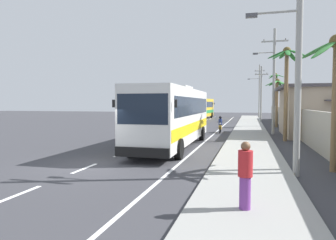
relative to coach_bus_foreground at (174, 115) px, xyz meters
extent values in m
plane|color=#3A3A3F|center=(-2.10, -6.73, -2.05)|extent=(160.00, 160.00, 0.00)
cube|color=#999993|center=(4.70, 3.27, -1.98)|extent=(3.20, 90.00, 0.14)
cube|color=white|center=(-2.10, -11.25, -2.05)|extent=(0.16, 2.00, 0.01)
cube|color=white|center=(-2.10, -7.38, -2.05)|extent=(0.16, 2.00, 0.01)
cube|color=white|center=(-2.10, -3.52, -2.05)|extent=(0.16, 2.00, 0.01)
cube|color=white|center=(-2.10, 0.35, -2.05)|extent=(0.16, 2.00, 0.01)
cube|color=white|center=(-2.10, 4.22, -2.05)|extent=(0.16, 2.00, 0.01)
cube|color=white|center=(-2.10, 8.09, -2.05)|extent=(0.16, 2.00, 0.01)
cube|color=white|center=(-2.10, 11.96, -2.05)|extent=(0.16, 2.00, 0.01)
cube|color=white|center=(-2.10, 15.83, -2.05)|extent=(0.16, 2.00, 0.01)
cube|color=white|center=(-2.10, 19.70, -2.05)|extent=(0.16, 2.00, 0.01)
cube|color=white|center=(-2.10, 23.57, -2.05)|extent=(0.16, 2.00, 0.01)
cube|color=white|center=(-2.10, 27.44, -2.05)|extent=(0.16, 2.00, 0.01)
cube|color=white|center=(-2.10, 31.30, -2.05)|extent=(0.16, 2.00, 0.01)
cube|color=white|center=(-2.10, 35.17, -2.05)|extent=(0.16, 2.00, 0.01)
cube|color=white|center=(-2.10, 39.04, -2.05)|extent=(0.16, 2.00, 0.01)
cube|color=white|center=(-2.10, 42.91, -2.05)|extent=(0.16, 2.00, 0.01)
cube|color=white|center=(1.58, 8.27, -2.05)|extent=(0.14, 70.00, 0.01)
cube|color=#9E998E|center=(8.50, 7.27, -0.89)|extent=(0.24, 60.00, 2.33)
cube|color=silver|center=(0.00, -0.03, -0.02)|extent=(2.72, 12.27, 3.28)
cube|color=#192333|center=(0.00, 0.17, 0.55)|extent=(2.74, 11.29, 1.05)
cube|color=#192333|center=(0.06, -6.11, 0.47)|extent=(2.39, 0.12, 1.38)
cube|color=yellow|center=(0.00, -0.03, -0.76)|extent=(2.75, 12.02, 0.59)
cube|color=black|center=(0.06, -6.20, -1.46)|extent=(2.54, 0.19, 0.44)
cube|color=#B7B7B7|center=(-0.02, 1.50, 1.75)|extent=(1.45, 2.71, 0.28)
cube|color=black|center=(1.54, -5.88, 0.71)|extent=(0.12, 0.08, 0.36)
cube|color=black|center=(-1.42, -5.91, 0.71)|extent=(0.12, 0.08, 0.36)
cylinder|color=black|center=(1.31, -4.30, -1.53)|extent=(0.33, 1.04, 1.04)
cylinder|color=black|center=(-1.23, -4.32, -1.53)|extent=(0.33, 1.04, 1.04)
cylinder|color=black|center=(1.23, 3.66, -1.53)|extent=(0.33, 1.04, 1.04)
cylinder|color=black|center=(-1.31, 3.63, -1.53)|extent=(0.33, 1.04, 1.04)
cube|color=gold|center=(-3.82, 35.24, -0.06)|extent=(3.28, 11.41, 3.20)
cube|color=#192333|center=(-3.83, 35.04, 0.49)|extent=(3.25, 10.51, 1.02)
cube|color=#192333|center=(-3.42, 40.82, 0.41)|extent=(2.30, 0.26, 1.34)
cube|color=#1E843D|center=(-3.82, 35.24, -0.78)|extent=(3.30, 11.18, 0.58)
cube|color=black|center=(-3.42, 40.91, -1.46)|extent=(2.45, 0.33, 0.44)
cube|color=#B7B7B7|center=(-3.91, 33.84, 1.67)|extent=(1.54, 2.57, 0.28)
cube|color=black|center=(-4.86, 40.71, 0.65)|extent=(0.13, 0.09, 0.36)
cube|color=black|center=(-2.01, 40.51, 0.65)|extent=(0.13, 0.09, 0.36)
cylinder|color=black|center=(-4.76, 39.26, -1.53)|extent=(0.39, 1.06, 1.04)
cylinder|color=black|center=(-2.32, 39.09, -1.53)|extent=(0.39, 1.06, 1.04)
cylinder|color=black|center=(-5.27, 31.96, -1.53)|extent=(0.39, 1.06, 1.04)
cylinder|color=black|center=(-2.83, 31.79, -1.53)|extent=(0.39, 1.06, 1.04)
cylinder|color=black|center=(2.05, 9.28, -1.75)|extent=(0.14, 0.60, 0.60)
cylinder|color=black|center=(1.97, 10.64, -1.75)|extent=(0.16, 0.61, 0.60)
cube|color=gold|center=(2.02, 9.91, -1.53)|extent=(0.30, 1.11, 0.36)
cube|color=black|center=(2.00, 10.21, -1.33)|extent=(0.27, 0.61, 0.12)
cylinder|color=gray|center=(2.05, 9.40, -1.45)|extent=(0.08, 0.32, 0.67)
cylinder|color=black|center=(2.04, 9.50, -1.01)|extent=(0.56, 0.07, 0.04)
sphere|color=#EAEACC|center=(2.05, 9.38, -1.15)|extent=(0.14, 0.14, 0.14)
cylinder|color=navy|center=(2.00, 10.16, -1.04)|extent=(0.32, 0.32, 0.59)
sphere|color=black|center=(2.00, 10.16, -0.62)|extent=(0.26, 0.26, 0.26)
cylinder|color=#75388E|center=(4.59, -11.13, -1.50)|extent=(0.28, 0.28, 0.82)
cylinder|color=red|center=(4.59, -11.13, -0.77)|extent=(0.36, 0.36, 0.65)
sphere|color=brown|center=(4.59, -11.13, -0.34)|extent=(0.24, 0.24, 0.24)
cylinder|color=#9E9E99|center=(6.40, -6.55, 2.37)|extent=(0.24, 0.24, 8.84)
cylinder|color=#9E9E99|center=(5.54, -6.55, 4.15)|extent=(1.72, 0.09, 0.09)
cube|color=#4C4C51|center=(4.69, -6.55, 4.09)|extent=(0.44, 0.24, 0.14)
cylinder|color=#9E9E99|center=(6.73, 9.82, 2.63)|extent=(0.24, 0.24, 9.37)
cube|color=#9E9E99|center=(6.73, 9.82, 6.21)|extent=(2.26, 0.12, 0.12)
cylinder|color=#4C4742|center=(5.82, 9.82, 6.33)|extent=(0.08, 0.08, 0.16)
cylinder|color=#4C4742|center=(7.63, 9.82, 6.33)|extent=(0.08, 0.08, 0.16)
cylinder|color=#9E9E99|center=(5.91, 9.82, 5.24)|extent=(1.64, 0.09, 0.09)
cube|color=#4C4C51|center=(5.09, 9.82, 5.18)|extent=(0.44, 0.24, 0.14)
cylinder|color=#9E9E99|center=(6.22, 26.19, 1.95)|extent=(0.24, 0.24, 8.00)
cube|color=#9E9E99|center=(6.22, 26.19, 4.81)|extent=(1.83, 0.12, 0.12)
cylinder|color=#4C4742|center=(5.49, 26.19, 4.93)|extent=(0.08, 0.08, 0.16)
cylinder|color=#4C4742|center=(6.95, 26.19, 4.93)|extent=(0.08, 0.08, 0.16)
cylinder|color=#9E9E99|center=(6.44, 42.56, 3.05)|extent=(0.24, 0.24, 10.20)
cube|color=#9E9E99|center=(6.44, 42.56, 6.95)|extent=(1.90, 0.12, 0.12)
cylinder|color=#4C4742|center=(5.68, 42.56, 7.07)|extent=(0.08, 0.08, 0.16)
cylinder|color=#4C4742|center=(7.20, 42.56, 7.07)|extent=(0.08, 0.08, 0.16)
cylinder|color=#9E9E99|center=(5.44, 42.56, 5.49)|extent=(2.00, 0.09, 0.09)
cube|color=#4C4C51|center=(4.44, 42.56, 5.43)|extent=(0.44, 0.24, 0.14)
cylinder|color=brown|center=(7.97, -5.34, 0.54)|extent=(0.24, 0.24, 5.18)
ellipsoid|color=#3D893D|center=(7.34, -4.99, 2.92)|extent=(1.47, 1.04, 0.72)
ellipsoid|color=#3D893D|center=(7.44, -5.75, 2.82)|extent=(1.33, 1.14, 0.91)
cylinder|color=brown|center=(8.58, 32.43, 1.58)|extent=(0.27, 0.27, 7.27)
ellipsoid|color=#28702D|center=(9.25, 32.44, 5.08)|extent=(1.39, 0.39, 0.58)
ellipsoid|color=#28702D|center=(8.74, 33.06, 5.05)|extent=(0.67, 1.40, 0.65)
ellipsoid|color=#28702D|center=(8.10, 32.85, 5.02)|extent=(1.24, 1.15, 0.70)
ellipsoid|color=#28702D|center=(8.08, 31.97, 5.12)|extent=(1.27, 1.21, 0.51)
ellipsoid|color=#28702D|center=(8.75, 31.76, 5.13)|extent=(0.70, 1.44, 0.50)
sphere|color=brown|center=(8.58, 32.43, 5.27)|extent=(0.56, 0.56, 0.56)
cylinder|color=brown|center=(7.22, 4.83, 1.22)|extent=(0.28, 0.28, 6.54)
ellipsoid|color=#28702D|center=(7.90, 4.73, 4.32)|extent=(1.44, 0.55, 0.64)
ellipsoid|color=#28702D|center=(7.61, 5.32, 4.21)|extent=(1.11, 1.26, 0.85)
ellipsoid|color=#28702D|center=(7.05, 5.51, 4.37)|extent=(0.71, 1.48, 0.53)
ellipsoid|color=#28702D|center=(6.57, 5.04, 4.32)|extent=(1.46, 0.78, 0.63)
ellipsoid|color=#28702D|center=(6.70, 4.46, 4.21)|extent=(1.29, 1.06, 0.84)
ellipsoid|color=#28702D|center=(7.20, 4.16, 4.29)|extent=(0.39, 1.40, 0.70)
ellipsoid|color=#28702D|center=(7.67, 4.29, 4.36)|extent=(1.20, 1.33, 0.56)
sphere|color=brown|center=(7.22, 4.83, 4.53)|extent=(0.56, 0.56, 0.56)
cylinder|color=brown|center=(7.71, 18.26, 0.60)|extent=(0.31, 0.31, 5.30)
ellipsoid|color=#337F33|center=(8.37, 18.36, 3.03)|extent=(1.43, 0.57, 0.74)
ellipsoid|color=#337F33|center=(8.01, 18.82, 2.98)|extent=(0.95, 1.35, 0.84)
ellipsoid|color=#337F33|center=(7.27, 18.79, 3.06)|extent=(1.17, 1.33, 0.67)
ellipsoid|color=#337F33|center=(7.04, 18.17, 3.04)|extent=(1.43, 0.53, 0.72)
ellipsoid|color=#337F33|center=(7.44, 17.60, 3.13)|extent=(0.87, 1.48, 0.54)
ellipsoid|color=#337F33|center=(8.09, 17.70, 3.04)|extent=(1.09, 1.36, 0.72)
sphere|color=brown|center=(7.71, 18.26, 3.29)|extent=(0.56, 0.56, 0.56)
camera|label=1|loc=(4.67, -18.79, 0.73)|focal=32.36mm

